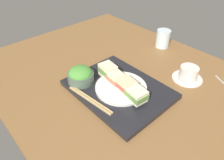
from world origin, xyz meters
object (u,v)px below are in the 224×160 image
sandwich_inner_far (126,85)px  drinking_glass (163,39)px  coffee_cup (188,74)px  salad_bowl (81,75)px  sandwich_inner_near (117,78)px  sandwich_plate (121,88)px  sandwich_farmost (137,95)px  chopsticks_pair (90,99)px  sandwich_nearmost (108,70)px

sandwich_inner_far → drinking_glass: (-16.47, 46.09, -1.08)cm
coffee_cup → salad_bowl: bearing=-126.7°
salad_bowl → coffee_cup: (28.72, 38.53, -2.61)cm
sandwich_inner_near → coffee_cup: bearing=60.2°
sandwich_inner_near → sandwich_inner_far: bearing=-6.6°
sandwich_plate → coffee_cup: coffee_cup is taller
salad_bowl → sandwich_farmost: bearing=18.2°
chopsticks_pair → coffee_cup: 46.12cm
coffee_cup → sandwich_plate: bearing=-114.6°
sandwich_farmost → salad_bowl: salad_bowl is taller
sandwich_nearmost → sandwich_inner_far: size_ratio=0.97×
sandwich_inner_near → drinking_glass: bearing=102.6°
salad_bowl → chopsticks_pair: salad_bowl is taller
sandwich_inner_far → sandwich_farmost: 6.35cm
sandwich_nearmost → coffee_cup: 36.47cm
sandwich_nearmost → sandwich_inner_near: size_ratio=0.99×
sandwich_inner_far → coffee_cup: 31.56cm
sandwich_inner_near → sandwich_plate: bearing=-6.6°
sandwich_nearmost → drinking_glass: bearing=95.0°
salad_bowl → chopsticks_pair: (12.12, -4.51, -2.91)cm
coffee_cup → drinking_glass: size_ratio=1.39×
sandwich_nearmost → sandwich_inner_near: sandwich_nearmost is taller
chopsticks_pair → sandwich_nearmost: bearing=113.0°
sandwich_inner_far → coffee_cup: size_ratio=0.58×
sandwich_nearmost → sandwich_inner_far: bearing=-6.6°
sandwich_inner_far → chopsticks_pair: bearing=-115.3°
coffee_cup → drinking_glass: 31.45cm
sandwich_nearmost → coffee_cup: (22.88, 28.21, -3.27)cm
sandwich_nearmost → coffee_cup: bearing=51.0°
sandwich_farmost → sandwich_plate: bearing=173.4°
sandwich_inner_near → sandwich_inner_far: sandwich_inner_far is taller
sandwich_nearmost → chopsticks_pair: sandwich_nearmost is taller
sandwich_farmost → chopsticks_pair: bearing=-135.0°
salad_bowl → chopsticks_pair: 13.25cm
sandwich_farmost → drinking_glass: (-22.77, 46.82, -0.82)cm
sandwich_plate → sandwich_inner_near: (-3.15, 0.37, 2.75)cm
sandwich_plate → chopsticks_pair: 14.09cm
drinking_glass → sandwich_inner_near: bearing=-77.4°
coffee_cup → sandwich_nearmost: bearing=-129.0°
sandwich_plate → sandwich_nearmost: 10.07cm
sandwich_plate → sandwich_farmost: sandwich_farmost is taller
sandwich_inner_near → sandwich_inner_far: 6.36cm
sandwich_farmost → coffee_cup: sandwich_farmost is taller
sandwich_plate → sandwich_inner_near: size_ratio=2.77×
sandwich_farmost → coffee_cup: size_ratio=0.59×
salad_bowl → drinking_glass: bearing=87.9°
sandwich_inner_near → chopsticks_pair: sandwich_inner_near is taller
sandwich_farmost → chopsticks_pair: sandwich_farmost is taller
sandwich_nearmost → sandwich_inner_near: bearing=-6.6°
coffee_cup → sandwich_farmost: bearing=-97.5°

